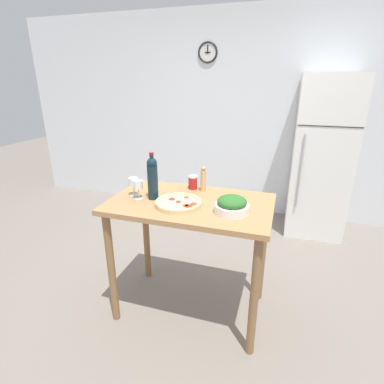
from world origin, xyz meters
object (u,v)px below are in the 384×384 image
wine_glass_far (133,183)px  salt_canister (193,182)px  wine_glass_near (138,185)px  salad_bowl (232,205)px  refrigerator (321,158)px  wine_bottle (153,177)px  homemade_pizza (178,203)px  pepper_mill (203,179)px

wine_glass_far → salt_canister: 0.47m
wine_glass_near → salad_bowl: 0.69m
refrigerator → wine_bottle: size_ratio=5.34×
wine_glass_near → salad_bowl: (0.69, -0.04, -0.05)m
wine_bottle → wine_glass_near: size_ratio=2.44×
wine_bottle → wine_glass_near: (-0.10, -0.04, -0.06)m
wine_bottle → wine_glass_far: (-0.16, 0.01, -0.06)m
wine_bottle → homemade_pizza: size_ratio=1.07×
salad_bowl → homemade_pizza: (-0.37, 0.00, -0.03)m
pepper_mill → salt_canister: pepper_mill is taller
wine_glass_far → homemade_pizza: wine_glass_far is taller
wine_bottle → salad_bowl: 0.60m
refrigerator → pepper_mill: (-0.98, -1.54, 0.12)m
wine_glass_near → homemade_pizza: (0.32, -0.03, -0.08)m
pepper_mill → homemade_pizza: 0.35m
refrigerator → salt_canister: size_ratio=17.07×
salt_canister → homemade_pizza: bearing=-88.7°
salt_canister → wine_bottle: bearing=-126.5°
refrigerator → pepper_mill: refrigerator is taller
wine_glass_far → salad_bowl: bearing=-6.2°
homemade_pizza → salad_bowl: bearing=-0.2°
wine_glass_far → homemade_pizza: bearing=-11.8°
refrigerator → wine_glass_near: size_ratio=13.03×
refrigerator → wine_bottle: (-1.29, -1.81, 0.19)m
wine_bottle → pepper_mill: size_ratio=1.72×
wine_glass_near → homemade_pizza: bearing=-6.0°
wine_glass_far → wine_glass_near: bearing=-37.1°
pepper_mill → homemade_pizza: bearing=-104.1°
refrigerator → pepper_mill: size_ratio=9.18×
wine_glass_near → wine_glass_far: size_ratio=1.00×
wine_bottle → homemade_pizza: bearing=-17.7°
salad_bowl → homemade_pizza: salad_bowl is taller
refrigerator → pepper_mill: bearing=-122.5°
wine_bottle → wine_glass_near: 0.12m
salad_bowl → homemade_pizza: 0.37m
refrigerator → homemade_pizza: size_ratio=5.69×
wine_glass_near → homemade_pizza: 0.33m
refrigerator → salad_bowl: bearing=-110.4°
refrigerator → wine_glass_far: (-1.45, -1.80, 0.13)m
refrigerator → salad_bowl: size_ratio=8.02×
wine_glass_near → wine_bottle: bearing=19.9°
wine_glass_near → pepper_mill: pepper_mill is taller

